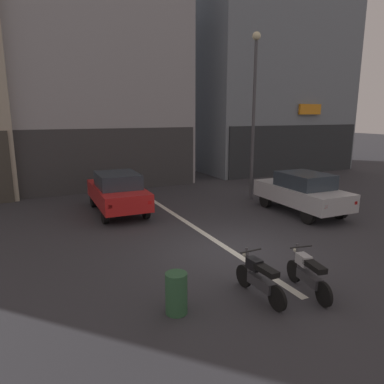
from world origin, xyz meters
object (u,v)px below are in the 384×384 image
(car_red_crossing_near, at_px, (118,191))
(street_lamp, at_px, (254,102))
(trash_bin, at_px, (176,293))
(car_blue_down_street, at_px, (150,164))
(motorcycle_black_row_leftmost, at_px, (259,278))
(motorcycle_silver_row_left_mid, at_px, (308,273))
(car_silver_parked_kerbside, at_px, (302,191))

(car_red_crossing_near, relative_size, street_lamp, 0.56)
(trash_bin, bearing_deg, car_blue_down_street, 72.93)
(car_blue_down_street, relative_size, motorcycle_black_row_leftmost, 2.57)
(motorcycle_black_row_leftmost, bearing_deg, trash_bin, 173.72)
(car_red_crossing_near, distance_m, street_lamp, 7.12)
(street_lamp, relative_size, motorcycle_silver_row_left_mid, 4.43)
(car_blue_down_street, bearing_deg, street_lamp, -71.05)
(car_blue_down_street, bearing_deg, motorcycle_silver_row_left_mid, -95.81)
(car_red_crossing_near, bearing_deg, trash_bin, -95.71)
(car_silver_parked_kerbside, height_order, street_lamp, street_lamp)
(street_lamp, distance_m, motorcycle_silver_row_left_mid, 9.72)
(car_red_crossing_near, bearing_deg, car_blue_down_street, 61.36)
(street_lamp, xyz_separation_m, motorcycle_silver_row_left_mid, (-4.00, -7.93, -3.96))
(car_blue_down_street, bearing_deg, car_red_crossing_near, -118.64)
(car_silver_parked_kerbside, distance_m, trash_bin, 8.75)
(car_red_crossing_near, xyz_separation_m, motorcycle_black_row_leftmost, (1.07, -8.03, -0.43))
(car_silver_parked_kerbside, relative_size, motorcycle_black_row_leftmost, 2.48)
(car_blue_down_street, distance_m, trash_bin, 15.29)
(car_blue_down_street, xyz_separation_m, motorcycle_black_row_leftmost, (-2.63, -14.81, -0.43))
(car_blue_down_street, height_order, motorcycle_silver_row_left_mid, car_blue_down_street)
(motorcycle_silver_row_left_mid, bearing_deg, car_blue_down_street, 84.19)
(car_blue_down_street, xyz_separation_m, motorcycle_silver_row_left_mid, (-1.54, -15.10, -0.43))
(car_silver_parked_kerbside, xyz_separation_m, motorcycle_silver_row_left_mid, (-4.47, -5.10, -0.43))
(car_blue_down_street, xyz_separation_m, trash_bin, (-4.49, -14.61, -0.46))
(car_silver_parked_kerbside, distance_m, motorcycle_black_row_leftmost, 7.37)
(motorcycle_silver_row_left_mid, height_order, trash_bin, motorcycle_silver_row_left_mid)
(motorcycle_silver_row_left_mid, bearing_deg, car_silver_parked_kerbside, 48.78)
(car_red_crossing_near, xyz_separation_m, car_silver_parked_kerbside, (6.64, -3.22, 0.00))
(car_red_crossing_near, height_order, motorcycle_black_row_leftmost, car_red_crossing_near)
(car_silver_parked_kerbside, xyz_separation_m, car_blue_down_street, (-2.93, 10.00, 0.00))
(car_red_crossing_near, bearing_deg, motorcycle_silver_row_left_mid, -75.40)
(car_silver_parked_kerbside, relative_size, car_blue_down_street, 0.96)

